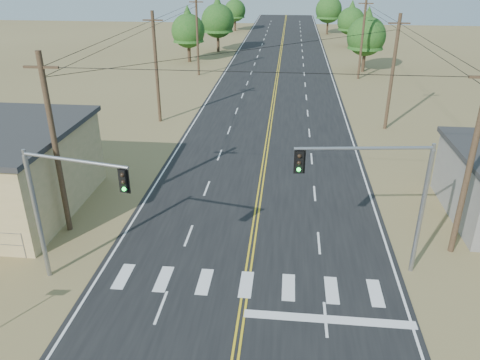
# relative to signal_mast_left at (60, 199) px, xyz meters

# --- Properties ---
(road) EXTENTS (15.00, 200.00, 0.02)m
(road) POSITION_rel_signal_mast_left_xyz_m (8.19, 22.55, -4.41)
(road) COLOR black
(road) RESTS_ON ground
(utility_pole_left_near) EXTENTS (1.80, 0.30, 10.00)m
(utility_pole_left_near) POSITION_rel_signal_mast_left_xyz_m (-2.31, 4.55, 0.69)
(utility_pole_left_near) COLOR #4C3826
(utility_pole_left_near) RESTS_ON ground
(utility_pole_left_mid) EXTENTS (1.80, 0.30, 10.00)m
(utility_pole_left_mid) POSITION_rel_signal_mast_left_xyz_m (-2.31, 24.55, 0.69)
(utility_pole_left_mid) COLOR #4C3826
(utility_pole_left_mid) RESTS_ON ground
(utility_pole_left_far) EXTENTS (1.80, 0.30, 10.00)m
(utility_pole_left_far) POSITION_rel_signal_mast_left_xyz_m (-2.31, 44.55, 0.69)
(utility_pole_left_far) COLOR #4C3826
(utility_pole_left_far) RESTS_ON ground
(utility_pole_right_near) EXTENTS (1.80, 0.30, 10.00)m
(utility_pole_right_near) POSITION_rel_signal_mast_left_xyz_m (18.69, 4.55, 0.69)
(utility_pole_right_near) COLOR #4C3826
(utility_pole_right_near) RESTS_ON ground
(utility_pole_right_mid) EXTENTS (1.80, 0.30, 10.00)m
(utility_pole_right_mid) POSITION_rel_signal_mast_left_xyz_m (18.69, 24.55, 0.69)
(utility_pole_right_mid) COLOR #4C3826
(utility_pole_right_mid) RESTS_ON ground
(utility_pole_right_far) EXTENTS (1.80, 0.30, 10.00)m
(utility_pole_right_far) POSITION_rel_signal_mast_left_xyz_m (18.69, 44.55, 0.69)
(utility_pole_right_far) COLOR #4C3826
(utility_pole_right_far) RESTS_ON ground
(signal_mast_left) EXTENTS (5.09, 1.35, 6.57)m
(signal_mast_left) POSITION_rel_signal_mast_left_xyz_m (0.00, 0.00, 0.00)
(signal_mast_left) COLOR gray
(signal_mast_left) RESTS_ON ground
(signal_mast_right) EXTENTS (6.19, 1.11, 6.70)m
(signal_mast_right) POSITION_rel_signal_mast_left_xyz_m (14.38, 2.31, 0.16)
(signal_mast_right) COLOR gray
(signal_mast_right) RESTS_ON ground
(tree_left_near) EXTENTS (4.91, 4.91, 8.19)m
(tree_left_near) POSITION_rel_signal_mast_left_xyz_m (-5.39, 53.38, 0.58)
(tree_left_near) COLOR #3F2D1E
(tree_left_near) RESTS_ON ground
(tree_left_mid) EXTENTS (5.41, 5.41, 9.02)m
(tree_left_mid) POSITION_rel_signal_mast_left_xyz_m (-2.30, 62.33, 1.09)
(tree_left_mid) COLOR #3F2D1E
(tree_left_mid) RESTS_ON ground
(tree_left_far) EXTENTS (4.57, 4.57, 7.62)m
(tree_left_far) POSITION_rel_signal_mast_left_xyz_m (-2.47, 88.50, 0.23)
(tree_left_far) COLOR #3F2D1E
(tree_left_far) RESTS_ON ground
(tree_right_near) EXTENTS (5.15, 5.15, 8.58)m
(tree_right_near) POSITION_rel_signal_mast_left_xyz_m (19.83, 49.01, 0.82)
(tree_right_near) COLOR #3F2D1E
(tree_right_near) RESTS_ON ground
(tree_right_mid) EXTENTS (4.71, 4.71, 7.84)m
(tree_right_mid) POSITION_rel_signal_mast_left_xyz_m (20.11, 70.14, 0.37)
(tree_right_mid) COLOR #3F2D1E
(tree_right_mid) RESTS_ON ground
(tree_right_far) EXTENTS (5.29, 5.29, 8.81)m
(tree_right_far) POSITION_rel_signal_mast_left_xyz_m (17.19, 85.03, 0.97)
(tree_right_far) COLOR #3F2D1E
(tree_right_far) RESTS_ON ground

